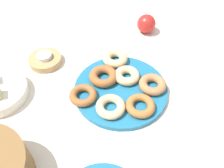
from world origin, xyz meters
TOP-DOWN VIEW (x-y plane):
  - ground_plane at (0.00, 0.00)m, footprint 2.40×2.40m
  - donut_plate at (0.00, 0.00)m, footprint 0.31×0.31m
  - donut_0 at (0.00, 0.13)m, footprint 0.12×0.12m
  - donut_1 at (0.13, -0.02)m, footprint 0.13×0.13m
  - donut_2 at (-0.03, -0.10)m, footprint 0.10×0.10m
  - donut_3 at (-0.07, 0.06)m, footprint 0.13×0.13m
  - donut_4 at (0.06, 0.04)m, footprint 0.12×0.12m
  - donut_5 at (-0.10, -0.03)m, footprint 0.09×0.09m
  - donut_6 at (0.03, -0.03)m, footprint 0.12×0.12m
  - candle_holder at (0.22, 0.22)m, footprint 0.12×0.12m
  - tealight at (0.22, 0.22)m, footprint 0.05×0.05m
  - apple at (0.28, -0.22)m, footprint 0.08×0.08m

SIDE VIEW (x-z plane):
  - ground_plane at x=0.00m, z-range 0.00..0.00m
  - donut_plate at x=0.00m, z-range 0.00..0.02m
  - candle_holder at x=0.22m, z-range 0.00..0.02m
  - donut_0 at x=0.00m, z-range 0.02..0.04m
  - donut_5 at x=-0.10m, z-range 0.02..0.04m
  - donut_3 at x=-0.07m, z-range 0.02..0.04m
  - donut_2 at x=-0.03m, z-range 0.02..0.04m
  - donut_6 at x=0.03m, z-range 0.02..0.04m
  - donut_4 at x=0.06m, z-range 0.02..0.05m
  - tealight at x=0.22m, z-range 0.02..0.04m
  - donut_1 at x=0.13m, z-range 0.02..0.05m
  - apple at x=0.28m, z-range 0.00..0.08m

